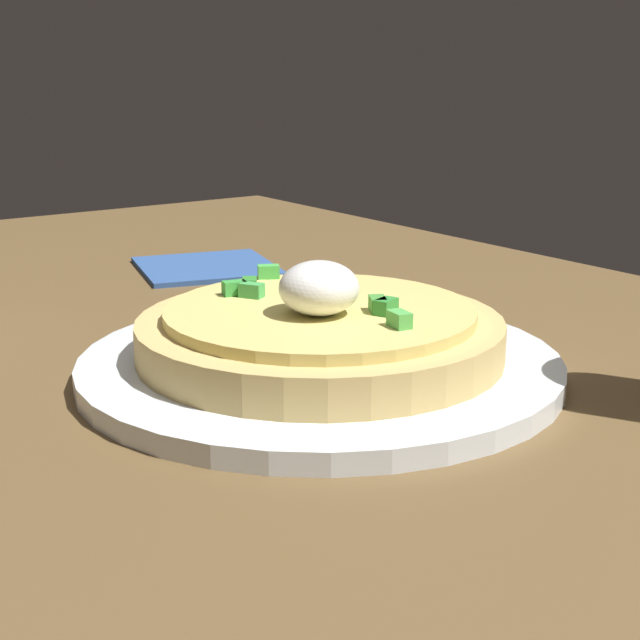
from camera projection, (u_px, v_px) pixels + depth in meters
The scene contains 4 objects.
dining_table at pixel (287, 430), 46.86cm from camera, with size 129.62×77.74×2.92cm, color brown.
plate at pixel (320, 366), 50.43cm from camera, with size 25.99×25.99×1.12cm, color white.
pizza at pixel (320, 331), 49.85cm from camera, with size 19.66×19.66×5.51cm.
napkin at pixel (207, 267), 76.38cm from camera, with size 10.61×10.61×0.40cm, color #2E518F.
Camera 1 is at (-36.44, 24.14, 19.32)cm, focal length 52.33 mm.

